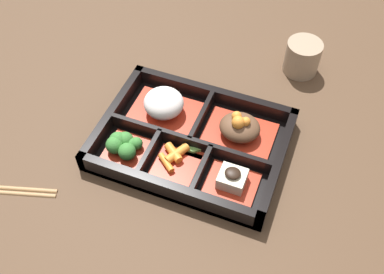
{
  "coord_description": "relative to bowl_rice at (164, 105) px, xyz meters",
  "views": [
    {
      "loc": [
        0.17,
        -0.44,
        0.63
      ],
      "look_at": [
        0.0,
        0.0,
        0.03
      ],
      "focal_mm": 42.0,
      "sensor_mm": 36.0,
      "label": 1
    }
  ],
  "objects": [
    {
      "name": "ground_plane",
      "position": [
        0.07,
        -0.04,
        -0.03
      ],
      "size": [
        3.0,
        3.0,
        0.0
      ],
      "primitive_type": "plane",
      "color": "#4C3523"
    },
    {
      "name": "bowl_stew",
      "position": [
        0.14,
        -0.0,
        -0.0
      ],
      "size": [
        0.12,
        0.09,
        0.05
      ],
      "color": "#B22D19",
      "rests_on": "bento_base"
    },
    {
      "name": "bowl_pickles",
      "position": [
        0.08,
        -0.06,
        -0.02
      ],
      "size": [
        0.04,
        0.04,
        0.01
      ],
      "color": "#B22D19",
      "rests_on": "bento_base"
    },
    {
      "name": "bento_rim",
      "position": [
        0.07,
        -0.05,
        -0.01
      ],
      "size": [
        0.32,
        0.23,
        0.04
      ],
      "color": "black",
      "rests_on": "ground_plane"
    },
    {
      "name": "tea_cup",
      "position": [
        0.2,
        0.22,
        0.0
      ],
      "size": [
        0.07,
        0.07,
        0.07
      ],
      "color": "gray",
      "rests_on": "ground_plane"
    },
    {
      "name": "bowl_carrots",
      "position": [
        0.06,
        -0.1,
        -0.02
      ],
      "size": [
        0.07,
        0.07,
        0.02
      ],
      "color": "#B22D19",
      "rests_on": "bento_base"
    },
    {
      "name": "bowl_greens",
      "position": [
        -0.03,
        -0.1,
        -0.01
      ],
      "size": [
        0.07,
        0.07,
        0.04
      ],
      "color": "#B22D19",
      "rests_on": "bento_base"
    },
    {
      "name": "bento_base",
      "position": [
        0.07,
        -0.04,
        -0.03
      ],
      "size": [
        0.32,
        0.23,
        0.01
      ],
      "color": "black",
      "rests_on": "ground_plane"
    },
    {
      "name": "bowl_rice",
      "position": [
        0.0,
        0.0,
        0.0
      ],
      "size": [
        0.12,
        0.09,
        0.05
      ],
      "color": "#B22D19",
      "rests_on": "bento_base"
    },
    {
      "name": "bowl_tofu",
      "position": [
        0.16,
        -0.1,
        -0.01
      ],
      "size": [
        0.08,
        0.07,
        0.04
      ],
      "color": "#B22D19",
      "rests_on": "bento_base"
    }
  ]
}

